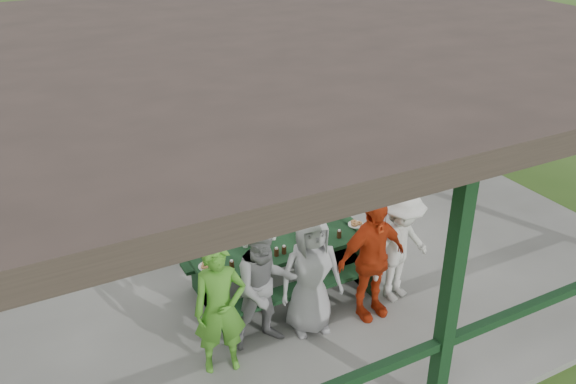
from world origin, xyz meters
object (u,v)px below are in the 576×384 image
contestant_red (372,259)px  farm_trailer (6,109)px  picnic_table_far (236,199)px  contestant_white_fedora (400,247)px  picnic_table_near (283,263)px  spectator_lblue (214,164)px  spectator_grey (294,147)px  contestant_green (220,309)px  contestant_grey_left (265,286)px  contestant_grey_mid (311,273)px  pickup_truck (142,64)px  spectator_blue (128,161)px

contestant_red → farm_trailer: bearing=109.0°
picnic_table_far → contestant_white_fedora: size_ratio=1.53×
picnic_table_near → spectator_lblue: bearing=87.0°
contestant_red → spectator_grey: bearing=74.8°
farm_trailer → picnic_table_far: bearing=-58.3°
contestant_green → contestant_grey_left: contestant_grey_left is taller
spectator_grey → farm_trailer: spectator_grey is taller
contestant_grey_mid → picnic_table_far: bearing=95.3°
picnic_table_near → contestant_grey_mid: (-0.05, -0.81, 0.34)m
picnic_table_near → contestant_green: bearing=-143.7°
pickup_truck → contestant_white_fedora: bearing=-178.1°
contestant_green → contestant_white_fedora: contestant_green is taller
contestant_green → picnic_table_near: bearing=49.2°
picnic_table_far → contestant_green: contestant_green is taller
spectator_grey → pickup_truck: (-0.79, 7.05, -0.04)m
contestant_red → spectator_lblue: 3.75m
contestant_green → contestant_white_fedora: size_ratio=1.00×
contestant_grey_left → farm_trailer: size_ratio=0.47×
spectator_lblue → contestant_green: bearing=44.6°
contestant_green → contestant_red: bearing=13.3°
pickup_truck → contestant_green: bearing=168.4°
spectator_lblue → spectator_grey: (1.59, 0.11, -0.05)m
contestant_grey_left → spectator_blue: spectator_blue is taller
picnic_table_far → spectator_lblue: spectator_lblue is taller
contestant_green → contestant_white_fedora: 2.59m
contestant_grey_mid → contestant_white_fedora: bearing=10.2°
picnic_table_far → farm_trailer: farm_trailer is taller
contestant_grey_left → spectator_grey: 4.39m
contestant_grey_mid → spectator_grey: size_ratio=1.07×
contestant_green → contestant_grey_left: 0.64m
contestant_grey_left → spectator_grey: contestant_grey_left is taller
contestant_grey_left → farm_trailer: (-1.96, 9.25, -0.33)m
spectator_blue → farm_trailer: spectator_blue is taller
pickup_truck → farm_trailer: (-3.56, -1.48, -0.22)m
contestant_white_fedora → spectator_lblue: (-1.16, 3.58, 0.01)m
picnic_table_near → farm_trailer: (-2.61, 8.46, 0.02)m
contestant_white_fedora → picnic_table_near: bearing=136.2°
contestant_green → farm_trailer: (-1.33, 9.40, -0.33)m
contestant_green → pickup_truck: bearing=91.3°
picnic_table_far → contestant_red: contestant_red is taller
picnic_table_near → contestant_red: (0.76, -0.92, 0.36)m
contestant_green → contestant_white_fedora: (2.58, 0.14, -0.03)m
contestant_red → spectator_blue: 4.64m
contestant_green → farm_trailer: size_ratio=0.47×
picnic_table_near → contestant_grey_mid: bearing=-93.3°
contestant_grey_left → spectator_blue: (-0.52, 4.09, 0.10)m
contestant_grey_mid → spectator_lblue: contestant_grey_mid is taller
contestant_grey_left → contestant_grey_mid: (0.61, -0.01, -0.01)m
contestant_red → picnic_table_near: bearing=128.8°
picnic_table_far → picnic_table_near: bearing=-95.2°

